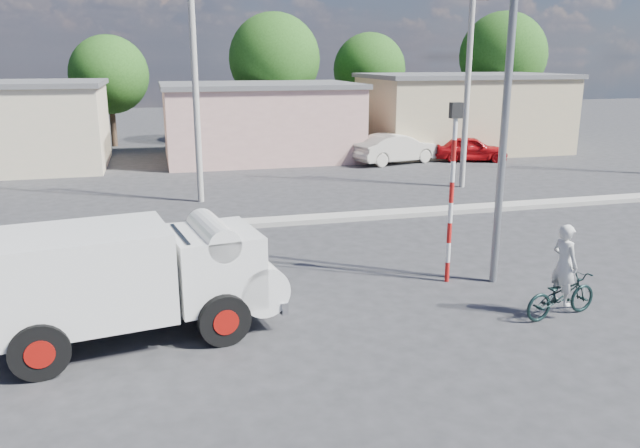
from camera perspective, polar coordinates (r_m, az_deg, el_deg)
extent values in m
plane|color=#2A2A2D|center=(13.39, 1.84, -8.62)|extent=(120.00, 120.00, 0.00)
cube|color=#99968E|center=(20.74, -4.48, 0.20)|extent=(40.00, 0.80, 0.16)
cylinder|color=black|center=(11.88, -24.26, -10.53)|extent=(1.05, 0.46, 1.02)
cylinder|color=#A8110C|center=(11.88, -24.26, -10.53)|extent=(0.55, 0.41, 0.50)
cylinder|color=black|center=(13.67, -24.33, -7.19)|extent=(1.05, 0.46, 1.02)
cylinder|color=#A8110C|center=(13.67, -24.33, -7.19)|extent=(0.55, 0.41, 0.50)
cylinder|color=black|center=(12.20, -8.77, -8.63)|extent=(1.05, 0.46, 1.02)
cylinder|color=#A8110C|center=(12.20, -8.77, -8.63)|extent=(0.55, 0.41, 0.50)
cylinder|color=black|center=(13.95, -10.92, -5.64)|extent=(1.05, 0.46, 1.02)
cylinder|color=#A8110C|center=(13.95, -10.92, -5.64)|extent=(0.55, 0.41, 0.50)
cube|color=black|center=(12.79, -17.24, -7.66)|extent=(4.40, 1.87, 0.17)
cube|color=silver|center=(12.44, -21.35, -4.47)|extent=(3.62, 2.54, 1.71)
cube|color=silver|center=(12.82, -9.67, -3.71)|extent=(1.95, 2.14, 1.43)
cylinder|color=silver|center=(13.16, -6.27, -5.01)|extent=(1.31, 2.04, 1.02)
cylinder|color=silver|center=(12.63, -9.80, -0.93)|extent=(0.94, 1.98, 0.65)
cube|color=silver|center=(13.39, -4.71, -6.29)|extent=(0.45, 1.99, 0.26)
cube|color=black|center=(12.56, -12.62, -2.27)|extent=(0.32, 1.57, 0.65)
imported|color=black|center=(14.24, 21.17, -6.08)|extent=(1.94, 0.97, 0.97)
imported|color=silver|center=(14.12, 21.32, -4.62)|extent=(0.52, 0.70, 1.74)
imported|color=beige|center=(32.94, 6.96, 6.88)|extent=(4.92, 2.78, 1.54)
imported|color=#A0090D|center=(34.35, 13.60, 6.72)|extent=(4.13, 2.60, 1.31)
cylinder|color=red|center=(15.71, 11.54, -4.30)|extent=(0.11, 0.11, 0.50)
cylinder|color=white|center=(15.56, 11.64, -2.56)|extent=(0.11, 0.11, 0.50)
cylinder|color=red|center=(15.42, 11.74, -0.79)|extent=(0.11, 0.11, 0.50)
cylinder|color=white|center=(15.29, 11.83, 1.02)|extent=(0.11, 0.11, 0.50)
cylinder|color=red|center=(15.18, 11.94, 2.85)|extent=(0.11, 0.11, 0.50)
cylinder|color=white|center=(15.09, 12.04, 4.70)|extent=(0.11, 0.11, 0.50)
cylinder|color=red|center=(15.01, 12.14, 6.58)|extent=(0.11, 0.11, 0.50)
cylinder|color=white|center=(14.95, 12.25, 8.48)|extent=(0.11, 0.11, 0.50)
cube|color=black|center=(14.91, 12.34, 10.12)|extent=(0.28, 0.18, 0.36)
cylinder|color=slate|center=(15.16, 16.71, 11.13)|extent=(0.18, 0.18, 9.00)
cube|color=tan|center=(34.37, -5.52, 9.16)|extent=(10.00, 7.00, 3.80)
cube|color=#59595B|center=(34.22, -5.60, 12.52)|extent=(10.30, 7.30, 0.24)
cube|color=tan|center=(38.17, 12.81, 9.74)|extent=(11.00, 7.00, 4.20)
cube|color=#59595B|center=(38.04, 13.00, 13.07)|extent=(11.30, 7.30, 0.24)
cylinder|color=#38281E|center=(40.98, -18.43, 9.18)|extent=(0.36, 0.36, 3.47)
sphere|color=#2F6A20|center=(40.83, -18.73, 12.81)|extent=(4.71, 4.71, 4.71)
cylinder|color=#38281E|center=(40.58, -4.11, 10.36)|extent=(0.36, 0.36, 4.20)
sphere|color=#2F6A20|center=(40.45, -4.20, 14.81)|extent=(5.70, 5.70, 5.70)
cylinder|color=#38281E|center=(44.34, 4.46, 10.38)|extent=(0.36, 0.36, 3.64)
sphere|color=#2F6A20|center=(44.21, 4.54, 13.91)|extent=(4.94, 4.94, 4.94)
cylinder|color=#38281E|center=(46.30, 16.08, 10.50)|extent=(0.36, 0.36, 4.37)
sphere|color=#2F6A20|center=(46.19, 16.38, 14.55)|extent=(5.93, 5.93, 5.93)
cylinder|color=#99968E|center=(23.83, -11.30, 11.45)|extent=(0.24, 0.24, 8.00)
cylinder|color=#99968E|center=(26.89, 13.31, 11.71)|extent=(0.24, 0.24, 8.00)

